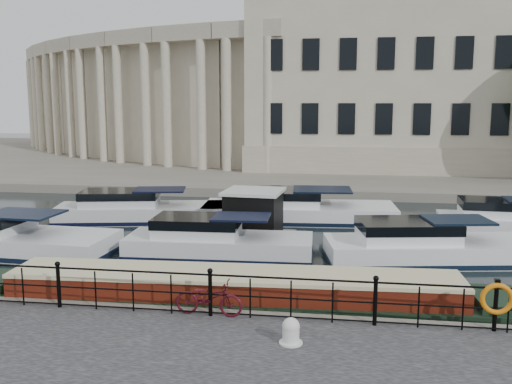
% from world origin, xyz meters
% --- Properties ---
extents(ground_plane, '(160.00, 160.00, 0.00)m').
position_xyz_m(ground_plane, '(0.00, 0.00, 0.00)').
color(ground_plane, black).
rests_on(ground_plane, ground).
extents(far_bank, '(120.00, 42.00, 0.55)m').
position_xyz_m(far_bank, '(0.00, 39.00, 0.28)').
color(far_bank, '#6B665B').
rests_on(far_bank, ground_plane).
extents(railing, '(24.14, 0.14, 1.22)m').
position_xyz_m(railing, '(0.00, -2.25, 1.20)').
color(railing, black).
rests_on(railing, near_quay).
extents(civic_building, '(53.55, 31.84, 16.85)m').
position_xyz_m(civic_building, '(-1.00, 34.71, 7.04)').
color(civic_building, '#ADA38C').
rests_on(civic_building, far_bank).
extents(bicycle, '(1.75, 0.70, 0.90)m').
position_xyz_m(bicycle, '(-0.04, -2.23, 1.00)').
color(bicycle, '#440C16').
rests_on(bicycle, near_quay).
extents(mooring_bollard, '(0.52, 0.52, 0.59)m').
position_xyz_m(mooring_bollard, '(2.12, -3.59, 0.83)').
color(mooring_bollard, silver).
rests_on(mooring_bollard, near_quay).
extents(life_ring_post, '(0.76, 0.20, 1.24)m').
position_xyz_m(life_ring_post, '(6.73, -2.25, 1.33)').
color(life_ring_post, black).
rests_on(life_ring_post, near_quay).
extents(narrowboat, '(15.46, 2.74, 1.56)m').
position_xyz_m(narrowboat, '(0.28, -0.67, 0.37)').
color(narrowboat, black).
rests_on(narrowboat, ground_plane).
extents(harbour_hut, '(3.44, 2.94, 2.20)m').
position_xyz_m(harbour_hut, '(-0.50, 7.96, 0.95)').
color(harbour_hut, '#6B665B').
rests_on(harbour_hut, ground_plane).
extents(cabin_cruisers, '(28.06, 11.27, 1.99)m').
position_xyz_m(cabin_cruisers, '(-1.13, 8.12, 0.37)').
color(cabin_cruisers, white).
rests_on(cabin_cruisers, ground_plane).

